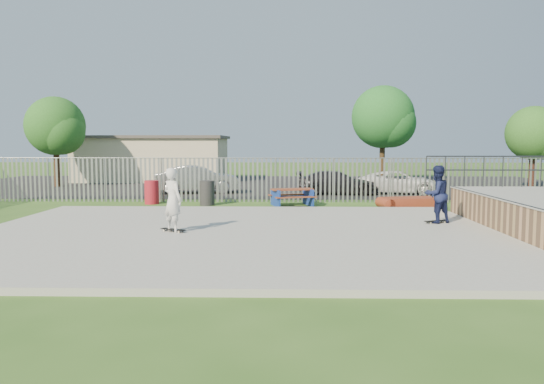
{
  "coord_description": "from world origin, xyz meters",
  "views": [
    {
      "loc": [
        1.39,
        -14.92,
        2.65
      ],
      "look_at": [
        1.0,
        2.0,
        1.1
      ],
      "focal_mm": 35.0,
      "sensor_mm": 36.0,
      "label": 1
    }
  ],
  "objects_px": {
    "trash_bin_grey": "(207,193)",
    "car_silver": "(198,179)",
    "car_white": "(399,182)",
    "tree_right": "(533,133)",
    "picnic_table": "(292,197)",
    "skater_navy": "(437,194)",
    "car_dark": "(337,183)",
    "tree_left": "(55,126)",
    "skater_white": "(173,200)",
    "tree_mid": "(383,117)",
    "funbox": "(410,203)",
    "trash_bin_red": "(152,192)"
  },
  "relations": [
    {
      "from": "picnic_table",
      "to": "trash_bin_red",
      "type": "relative_size",
      "value": 2.02
    },
    {
      "from": "trash_bin_red",
      "to": "skater_navy",
      "type": "relative_size",
      "value": 0.57
    },
    {
      "from": "tree_right",
      "to": "tree_mid",
      "type": "bearing_deg",
      "value": 143.41
    },
    {
      "from": "skater_white",
      "to": "tree_mid",
      "type": "bearing_deg",
      "value": -74.52
    },
    {
      "from": "tree_right",
      "to": "skater_navy",
      "type": "bearing_deg",
      "value": -123.66
    },
    {
      "from": "tree_mid",
      "to": "skater_navy",
      "type": "relative_size",
      "value": 3.63
    },
    {
      "from": "car_silver",
      "to": "picnic_table",
      "type": "bearing_deg",
      "value": -148.38
    },
    {
      "from": "trash_bin_grey",
      "to": "tree_right",
      "type": "height_order",
      "value": "tree_right"
    },
    {
      "from": "funbox",
      "to": "tree_right",
      "type": "relative_size",
      "value": 0.49
    },
    {
      "from": "skater_white",
      "to": "trash_bin_grey",
      "type": "bearing_deg",
      "value": -49.02
    },
    {
      "from": "picnic_table",
      "to": "car_silver",
      "type": "relative_size",
      "value": 0.47
    },
    {
      "from": "car_white",
      "to": "skater_navy",
      "type": "relative_size",
      "value": 2.36
    },
    {
      "from": "trash_bin_red",
      "to": "car_dark",
      "type": "relative_size",
      "value": 0.25
    },
    {
      "from": "tree_left",
      "to": "skater_navy",
      "type": "height_order",
      "value": "tree_left"
    },
    {
      "from": "picnic_table",
      "to": "car_dark",
      "type": "xyz_separation_m",
      "value": [
        2.39,
        5.01,
        0.25
      ]
    },
    {
      "from": "car_dark",
      "to": "skater_navy",
      "type": "xyz_separation_m",
      "value": [
        2.08,
        -10.78,
        0.43
      ]
    },
    {
      "from": "tree_mid",
      "to": "tree_right",
      "type": "relative_size",
      "value": 1.37
    },
    {
      "from": "trash_bin_grey",
      "to": "car_silver",
      "type": "bearing_deg",
      "value": 103.36
    },
    {
      "from": "tree_left",
      "to": "car_white",
      "type": "bearing_deg",
      "value": -11.69
    },
    {
      "from": "car_silver",
      "to": "car_white",
      "type": "bearing_deg",
      "value": -100.24
    },
    {
      "from": "trash_bin_red",
      "to": "car_dark",
      "type": "height_order",
      "value": "car_dark"
    },
    {
      "from": "picnic_table",
      "to": "trash_bin_grey",
      "type": "xyz_separation_m",
      "value": [
        -3.65,
        0.14,
        0.15
      ]
    },
    {
      "from": "car_silver",
      "to": "skater_navy",
      "type": "bearing_deg",
      "value": -150.34
    },
    {
      "from": "trash_bin_grey",
      "to": "car_white",
      "type": "xyz_separation_m",
      "value": [
        9.38,
        5.37,
        0.09
      ]
    },
    {
      "from": "car_silver",
      "to": "car_dark",
      "type": "xyz_separation_m",
      "value": [
        7.32,
        -0.53,
        -0.13
      ]
    },
    {
      "from": "tree_mid",
      "to": "tree_right",
      "type": "height_order",
      "value": "tree_mid"
    },
    {
      "from": "car_silver",
      "to": "tree_right",
      "type": "distance_m",
      "value": 19.41
    },
    {
      "from": "skater_navy",
      "to": "picnic_table",
      "type": "bearing_deg",
      "value": -77.55
    },
    {
      "from": "car_dark",
      "to": "trash_bin_red",
      "type": "bearing_deg",
      "value": 120.26
    },
    {
      "from": "funbox",
      "to": "car_dark",
      "type": "height_order",
      "value": "car_dark"
    },
    {
      "from": "car_white",
      "to": "tree_mid",
      "type": "bearing_deg",
      "value": 5.97
    },
    {
      "from": "trash_bin_red",
      "to": "skater_white",
      "type": "height_order",
      "value": "skater_white"
    },
    {
      "from": "tree_left",
      "to": "tree_mid",
      "type": "bearing_deg",
      "value": 12.72
    },
    {
      "from": "car_white",
      "to": "tree_right",
      "type": "height_order",
      "value": "tree_right"
    },
    {
      "from": "picnic_table",
      "to": "trash_bin_grey",
      "type": "relative_size",
      "value": 1.96
    },
    {
      "from": "funbox",
      "to": "car_white",
      "type": "xyz_separation_m",
      "value": [
        0.88,
        6.15,
        0.4
      ]
    },
    {
      "from": "car_white",
      "to": "skater_white",
      "type": "height_order",
      "value": "skater_white"
    },
    {
      "from": "funbox",
      "to": "trash_bin_grey",
      "type": "height_order",
      "value": "trash_bin_grey"
    },
    {
      "from": "picnic_table",
      "to": "tree_mid",
      "type": "relative_size",
      "value": 0.32
    },
    {
      "from": "car_dark",
      "to": "tree_left",
      "type": "height_order",
      "value": "tree_left"
    },
    {
      "from": "trash_bin_grey",
      "to": "tree_left",
      "type": "distance_m",
      "value": 14.6
    },
    {
      "from": "picnic_table",
      "to": "funbox",
      "type": "bearing_deg",
      "value": -23.73
    },
    {
      "from": "funbox",
      "to": "tree_mid",
      "type": "bearing_deg",
      "value": 71.77
    },
    {
      "from": "car_silver",
      "to": "funbox",
      "type": "bearing_deg",
      "value": -132.38
    },
    {
      "from": "picnic_table",
      "to": "tree_left",
      "type": "xyz_separation_m",
      "value": [
        -14.27,
        9.65,
        3.32
      ]
    },
    {
      "from": "car_dark",
      "to": "skater_white",
      "type": "bearing_deg",
      "value": 158.06
    },
    {
      "from": "car_dark",
      "to": "car_white",
      "type": "distance_m",
      "value": 3.38
    },
    {
      "from": "trash_bin_red",
      "to": "skater_white",
      "type": "distance_m",
      "value": 8.67
    },
    {
      "from": "car_silver",
      "to": "tree_right",
      "type": "bearing_deg",
      "value": -90.79
    },
    {
      "from": "funbox",
      "to": "car_white",
      "type": "relative_size",
      "value": 0.55
    }
  ]
}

